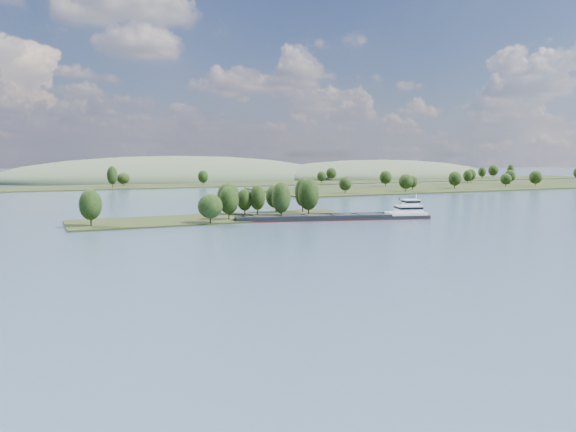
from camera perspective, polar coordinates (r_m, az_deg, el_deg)
name	(u,v)px	position (r m, az deg, el deg)	size (l,w,h in m)	color
ground	(282,244)	(146.44, -0.66, -2.84)	(1800.00, 1800.00, 0.00)	#36455E
tree_island	(234,207)	(203.20, -5.52, 0.94)	(100.00, 34.54, 15.21)	black
right_bank	(477,185)	(426.29, 18.69, 2.96)	(320.00, 90.00, 15.37)	black
back_shoreline	(137,186)	(418.19, -15.06, 2.97)	(900.00, 60.00, 16.14)	black
hill_east	(379,177)	(578.21, 9.22, 3.89)	(260.00, 140.00, 36.00)	#3F5137
hill_west	(177,180)	(526.45, -11.23, 3.63)	(320.00, 160.00, 44.00)	#3F5137
cargo_barge	(347,216)	(201.71, 6.05, -0.02)	(69.77, 25.21, 9.45)	black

